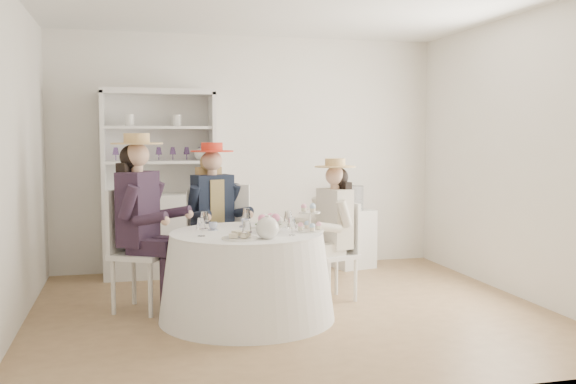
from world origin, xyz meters
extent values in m
plane|color=olive|center=(0.00, 0.00, 0.00)|extent=(4.50, 4.50, 0.00)
plane|color=white|center=(0.00, 0.00, 2.70)|extent=(4.50, 4.50, 0.00)
plane|color=silver|center=(0.00, 2.00, 1.35)|extent=(4.50, 0.00, 4.50)
plane|color=silver|center=(0.00, -2.00, 1.35)|extent=(4.50, 0.00, 4.50)
plane|color=silver|center=(-2.25, 0.00, 1.35)|extent=(0.00, 4.50, 4.50)
plane|color=silver|center=(2.25, 0.00, 1.35)|extent=(0.00, 4.50, 4.50)
cone|color=white|center=(-0.42, -0.13, 0.36)|extent=(1.49, 1.49, 0.72)
cylinder|color=white|center=(-0.42, -0.13, 0.73)|extent=(1.29, 1.29, 0.02)
cube|color=silver|center=(-1.05, 1.75, 0.45)|extent=(1.30, 0.85, 0.91)
cube|color=silver|center=(-1.05, 1.95, 1.47)|extent=(1.15, 0.46, 1.11)
cube|color=silver|center=(-1.05, 1.75, 2.02)|extent=(1.30, 0.85, 0.06)
cube|color=silver|center=(-1.64, 1.75, 1.47)|extent=(0.20, 0.44, 1.11)
cube|color=silver|center=(-0.46, 1.75, 1.47)|extent=(0.20, 0.44, 1.11)
cube|color=silver|center=(-1.05, 1.75, 1.26)|extent=(1.20, 0.78, 0.03)
cube|color=silver|center=(-1.05, 1.75, 1.64)|extent=(1.20, 0.78, 0.03)
sphere|color=white|center=(-0.59, 1.75, 1.34)|extent=(0.14, 0.14, 0.14)
cube|color=silver|center=(1.17, 1.69, 0.34)|extent=(0.53, 0.53, 0.68)
cylinder|color=black|center=(1.17, 1.69, 0.82)|extent=(0.31, 0.31, 0.28)
cube|color=silver|center=(-1.28, 0.32, 0.50)|extent=(0.61, 0.61, 0.04)
cylinder|color=silver|center=(-1.21, 0.08, 0.25)|extent=(0.04, 0.04, 0.49)
cylinder|color=silver|center=(-1.04, 0.39, 0.25)|extent=(0.04, 0.04, 0.49)
cylinder|color=silver|center=(-1.52, 0.26, 0.25)|extent=(0.04, 0.04, 0.49)
cylinder|color=silver|center=(-1.35, 0.57, 0.25)|extent=(0.04, 0.04, 0.49)
cube|color=silver|center=(-1.45, 0.42, 0.80)|extent=(0.24, 0.38, 0.56)
cube|color=black|center=(-1.30, 0.33, 0.91)|extent=(0.39, 0.46, 0.65)
cube|color=black|center=(-1.21, 0.17, 0.59)|extent=(0.40, 0.31, 0.13)
cylinder|color=black|center=(-1.08, 0.09, 0.26)|extent=(0.11, 0.11, 0.51)
cylinder|color=black|center=(-1.37, 0.11, 0.99)|extent=(0.22, 0.18, 0.31)
cube|color=black|center=(-1.11, 0.34, 0.59)|extent=(0.40, 0.31, 0.13)
cylinder|color=black|center=(-0.98, 0.27, 0.26)|extent=(0.11, 0.11, 0.51)
cylinder|color=black|center=(-1.15, 0.51, 0.99)|extent=(0.22, 0.18, 0.31)
cylinder|color=#D8A889|center=(-1.30, 0.33, 1.26)|extent=(0.10, 0.10, 0.09)
sphere|color=#D8A889|center=(-1.30, 0.33, 1.38)|extent=(0.21, 0.21, 0.21)
sphere|color=black|center=(-1.34, 0.36, 1.36)|extent=(0.21, 0.21, 0.21)
cube|color=black|center=(-1.38, 0.38, 1.10)|extent=(0.21, 0.28, 0.42)
cylinder|color=tan|center=(-1.30, 0.33, 1.48)|extent=(0.45, 0.45, 0.01)
cylinder|color=tan|center=(-1.30, 0.33, 1.53)|extent=(0.22, 0.22, 0.09)
cube|color=silver|center=(-0.57, 0.83, 0.47)|extent=(0.53, 0.53, 0.04)
cylinder|color=silver|center=(-0.68, 0.62, 0.23)|extent=(0.04, 0.04, 0.46)
cylinder|color=silver|center=(-0.36, 0.72, 0.23)|extent=(0.04, 0.04, 0.46)
cylinder|color=silver|center=(-0.78, 0.94, 0.23)|extent=(0.04, 0.04, 0.46)
cylinder|color=silver|center=(-0.46, 1.04, 0.23)|extent=(0.04, 0.04, 0.46)
cube|color=silver|center=(-0.63, 1.01, 0.76)|extent=(0.39, 0.15, 0.53)
cube|color=black|center=(-0.58, 0.85, 0.86)|extent=(0.42, 0.32, 0.61)
cube|color=tan|center=(-0.58, 0.85, 0.86)|extent=(0.21, 0.27, 0.53)
cube|color=black|center=(-0.62, 0.68, 0.56)|extent=(0.24, 0.38, 0.13)
cylinder|color=black|center=(-0.58, 0.54, 0.24)|extent=(0.11, 0.11, 0.48)
cylinder|color=black|center=(-0.77, 0.74, 0.94)|extent=(0.15, 0.20, 0.29)
cube|color=black|center=(-0.44, 0.74, 0.56)|extent=(0.24, 0.38, 0.13)
cylinder|color=black|center=(-0.40, 0.60, 0.24)|extent=(0.11, 0.11, 0.48)
cylinder|color=black|center=(-0.36, 0.88, 0.94)|extent=(0.15, 0.20, 0.29)
cylinder|color=#D8A889|center=(-0.58, 0.85, 1.19)|extent=(0.09, 0.09, 0.08)
sphere|color=#D8A889|center=(-0.58, 0.85, 1.30)|extent=(0.20, 0.20, 0.20)
sphere|color=tan|center=(-0.59, 0.90, 1.29)|extent=(0.20, 0.20, 0.20)
cube|color=tan|center=(-0.60, 0.93, 1.04)|extent=(0.27, 0.16, 0.40)
cylinder|color=red|center=(-0.58, 0.85, 1.40)|extent=(0.42, 0.42, 0.01)
cylinder|color=red|center=(-0.58, 0.85, 1.44)|extent=(0.21, 0.21, 0.08)
cube|color=silver|center=(0.48, 0.26, 0.43)|extent=(0.48, 0.48, 0.04)
cylinder|color=silver|center=(0.28, 0.36, 0.21)|extent=(0.03, 0.03, 0.42)
cylinder|color=silver|center=(0.38, 0.07, 0.21)|extent=(0.03, 0.03, 0.42)
cylinder|color=silver|center=(0.57, 0.45, 0.21)|extent=(0.03, 0.03, 0.42)
cylinder|color=silver|center=(0.67, 0.16, 0.21)|extent=(0.03, 0.03, 0.42)
cube|color=silver|center=(0.64, 0.32, 0.68)|extent=(0.14, 0.35, 0.47)
cube|color=beige|center=(0.49, 0.27, 0.78)|extent=(0.29, 0.38, 0.55)
cube|color=beige|center=(0.34, 0.31, 0.50)|extent=(0.35, 0.22, 0.11)
cylinder|color=beige|center=(0.21, 0.27, 0.22)|extent=(0.09, 0.09, 0.44)
cylinder|color=beige|center=(0.40, 0.44, 0.84)|extent=(0.18, 0.13, 0.26)
cube|color=beige|center=(0.39, 0.15, 0.50)|extent=(0.35, 0.22, 0.11)
cylinder|color=beige|center=(0.27, 0.11, 0.22)|extent=(0.09, 0.09, 0.44)
cylinder|color=beige|center=(0.52, 0.07, 0.84)|extent=(0.18, 0.13, 0.26)
cylinder|color=#D8A889|center=(0.49, 0.27, 1.07)|extent=(0.09, 0.09, 0.08)
sphere|color=#D8A889|center=(0.49, 0.27, 1.18)|extent=(0.18, 0.18, 0.18)
sphere|color=black|center=(0.53, 0.28, 1.16)|extent=(0.18, 0.18, 0.18)
cube|color=black|center=(0.57, 0.29, 0.94)|extent=(0.14, 0.24, 0.36)
cylinder|color=tan|center=(0.49, 0.27, 1.26)|extent=(0.38, 0.38, 0.01)
cylinder|color=tan|center=(0.49, 0.27, 1.30)|extent=(0.19, 0.19, 0.08)
cube|color=silver|center=(-0.32, 1.06, 0.50)|extent=(0.59, 0.59, 0.04)
cylinder|color=silver|center=(-0.08, 1.14, 0.24)|extent=(0.04, 0.04, 0.48)
cylinder|color=silver|center=(-0.40, 1.30, 0.24)|extent=(0.04, 0.04, 0.48)
cylinder|color=silver|center=(-0.24, 0.83, 0.24)|extent=(0.04, 0.04, 0.48)
cylinder|color=silver|center=(-0.56, 0.98, 0.24)|extent=(0.04, 0.04, 0.48)
cube|color=silver|center=(-0.41, 0.89, 0.79)|extent=(0.39, 0.22, 0.55)
imported|color=white|center=(-0.68, 0.03, 0.77)|extent=(0.09, 0.09, 0.06)
imported|color=white|center=(-0.38, 0.16, 0.77)|extent=(0.08, 0.08, 0.06)
imported|color=white|center=(-0.14, -0.01, 0.78)|extent=(0.12, 0.12, 0.07)
imported|color=white|center=(-0.23, -0.22, 0.77)|extent=(0.21, 0.21, 0.05)
sphere|color=pink|center=(-0.15, -0.12, 0.83)|extent=(0.07, 0.07, 0.07)
sphere|color=white|center=(-0.16, -0.08, 0.83)|extent=(0.07, 0.07, 0.07)
sphere|color=pink|center=(-0.19, -0.06, 0.83)|extent=(0.07, 0.07, 0.07)
sphere|color=white|center=(-0.23, -0.06, 0.83)|extent=(0.07, 0.07, 0.07)
sphere|color=pink|center=(-0.26, -0.08, 0.83)|extent=(0.07, 0.07, 0.07)
sphere|color=white|center=(-0.27, -0.12, 0.83)|extent=(0.07, 0.07, 0.07)
sphere|color=pink|center=(-0.26, -0.15, 0.83)|extent=(0.07, 0.07, 0.07)
sphere|color=white|center=(-0.23, -0.17, 0.83)|extent=(0.07, 0.07, 0.07)
sphere|color=pink|center=(-0.19, -0.17, 0.83)|extent=(0.07, 0.07, 0.07)
sphere|color=white|center=(-0.16, -0.15, 0.83)|extent=(0.07, 0.07, 0.07)
sphere|color=white|center=(-0.32, -0.51, 0.82)|extent=(0.18, 0.18, 0.18)
cylinder|color=white|center=(-0.21, -0.51, 0.83)|extent=(0.11, 0.03, 0.09)
cylinder|color=white|center=(-0.32, -0.51, 0.91)|extent=(0.04, 0.04, 0.02)
cylinder|color=white|center=(-0.54, -0.49, 0.75)|extent=(0.28, 0.28, 0.01)
cube|color=beige|center=(-0.59, -0.51, 0.77)|extent=(0.07, 0.04, 0.03)
cube|color=beige|center=(-0.54, -0.49, 0.79)|extent=(0.07, 0.06, 0.03)
cube|color=beige|center=(-0.48, -0.47, 0.77)|extent=(0.08, 0.07, 0.03)
cube|color=beige|center=(-0.56, -0.44, 0.79)|extent=(0.08, 0.08, 0.03)
cube|color=beige|center=(-0.50, -0.53, 0.77)|extent=(0.07, 0.08, 0.03)
cylinder|color=white|center=(0.11, -0.22, 0.75)|extent=(0.24, 0.24, 0.01)
cylinder|color=white|center=(0.11, -0.22, 0.82)|extent=(0.02, 0.02, 0.16)
cylinder|color=white|center=(0.11, -0.22, 0.90)|extent=(0.18, 0.18, 0.01)
camera|label=1|loc=(-1.37, -5.41, 1.55)|focal=40.00mm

